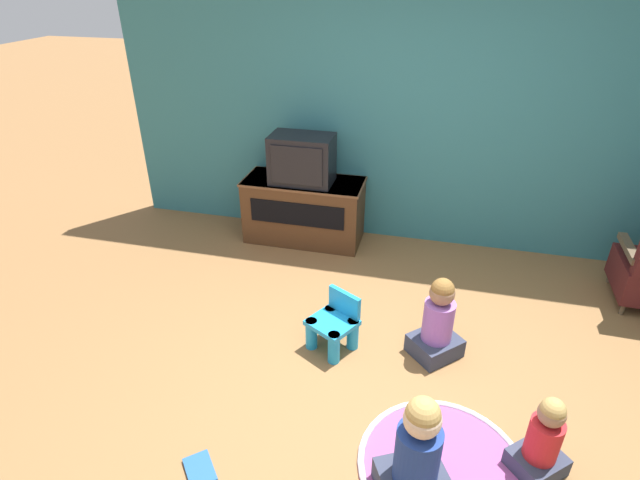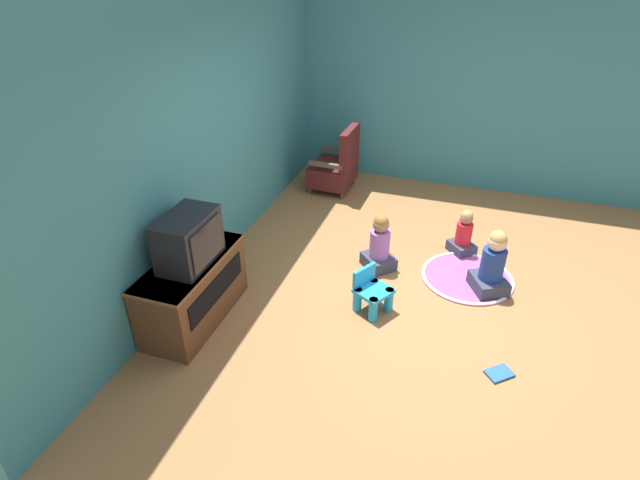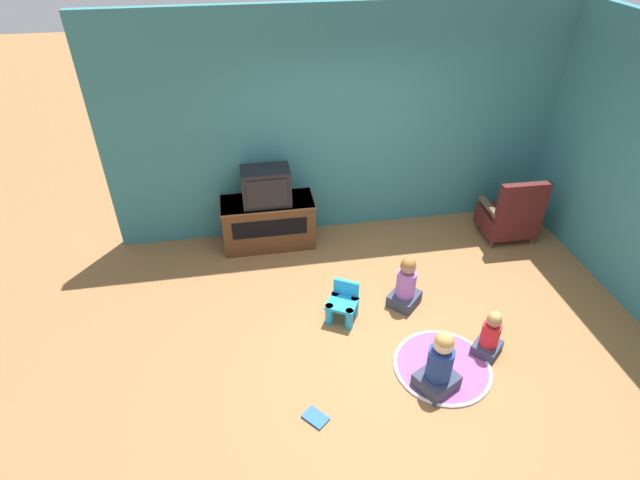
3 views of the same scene
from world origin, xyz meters
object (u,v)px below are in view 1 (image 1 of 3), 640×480
object	(u,v)px
tv_cabinet	(304,209)
book	(200,470)
child_watching_right	(438,323)
child_watching_left	(417,457)
child_watching_center	(543,441)
yellow_kid_chair	(334,326)
television	(302,159)

from	to	relation	value
tv_cabinet	book	size ratio (longest dim) A/B	4.55
book	child_watching_right	bearing A→B (deg)	-84.06
child_watching_left	tv_cabinet	bearing A→B (deg)	89.70
tv_cabinet	child_watching_left	world-z (taller)	child_watching_left
child_watching_center	child_watching_right	size ratio (longest dim) A/B	0.83
tv_cabinet	child_watching_left	distance (m)	2.92
tv_cabinet	child_watching_right	world-z (taller)	child_watching_right
yellow_kid_chair	child_watching_right	world-z (taller)	child_watching_right
yellow_kid_chair	child_watching_right	distance (m)	0.74
child_watching_right	child_watching_left	bearing A→B (deg)	-137.41
tv_cabinet	book	xyz separation A→B (m)	(0.16, -2.75, -0.32)
child_watching_center	child_watching_right	distance (m)	1.03
child_watching_center	book	world-z (taller)	child_watching_center
television	book	xyz separation A→B (m)	(0.16, -2.71, -0.86)
child_watching_center	child_watching_left	bearing A→B (deg)	164.60
tv_cabinet	television	xyz separation A→B (m)	(0.00, -0.04, 0.54)
child_watching_left	book	bearing A→B (deg)	160.00
tv_cabinet	yellow_kid_chair	xyz separation A→B (m)	(0.66, -1.54, -0.15)
television	child_watching_center	distance (m)	3.06
book	child_watching_center	bearing A→B (deg)	-116.38
child_watching_center	child_watching_right	world-z (taller)	child_watching_right
child_watching_right	book	size ratio (longest dim) A/B	2.50
yellow_kid_chair	book	distance (m)	1.32
tv_cabinet	yellow_kid_chair	world-z (taller)	tv_cabinet
child_watching_left	child_watching_center	bearing A→B (deg)	-1.23
yellow_kid_chair	child_watching_center	world-z (taller)	child_watching_center
television	child_watching_right	xyz separation A→B (m)	(1.39, -1.40, -0.60)
television	yellow_kid_chair	bearing A→B (deg)	-66.33
child_watching_left	child_watching_right	distance (m)	1.16
tv_cabinet	child_watching_center	distance (m)	3.03
television	child_watching_left	world-z (taller)	television
tv_cabinet	book	world-z (taller)	tv_cabinet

